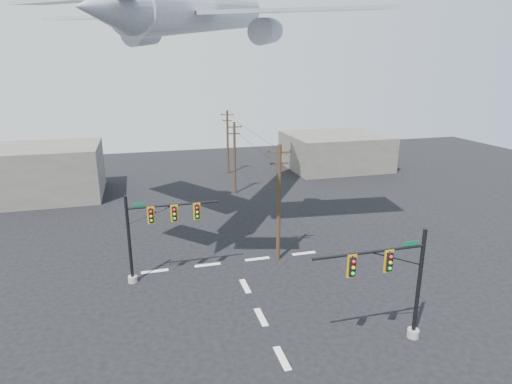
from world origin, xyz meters
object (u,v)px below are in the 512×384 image
object	(u,v)px
signal_mast_far	(153,232)
airliner	(202,10)
utility_pole_a	(279,201)
utility_pole_c	(228,141)
utility_pole_b	(235,157)
signal_mast_near	(397,284)

from	to	relation	value
signal_mast_far	airliner	bearing A→B (deg)	57.98
signal_mast_far	utility_pole_a	world-z (taller)	utility_pole_a
utility_pole_c	airliner	size ratio (longest dim) A/B	0.31
signal_mast_far	utility_pole_b	distance (m)	22.48
signal_mast_far	utility_pole_b	xyz separation A→B (m)	(10.40, 19.92, 0.83)
utility_pole_c	utility_pole_a	bearing A→B (deg)	-70.96
airliner	signal_mast_far	bearing A→B (deg)	179.75
utility_pole_b	utility_pole_c	xyz separation A→B (m)	(1.25, 9.97, 0.19)
signal_mast_far	utility_pole_a	xyz separation A→B (m)	(9.56, 0.87, 1.19)
signal_mast_far	utility_pole_b	world-z (taller)	utility_pole_b
signal_mast_far	utility_pole_c	xyz separation A→B (m)	(11.64, 29.89, 1.02)
signal_mast_near	utility_pole_c	world-z (taller)	utility_pole_c
signal_mast_near	utility_pole_b	distance (m)	30.91
utility_pole_c	utility_pole_b	bearing A→B (deg)	-73.98
utility_pole_b	airliner	world-z (taller)	airliner
signal_mast_near	utility_pole_a	size ratio (longest dim) A/B	0.72
signal_mast_near	signal_mast_far	distance (m)	16.49
utility_pole_a	airliner	size ratio (longest dim) A/B	0.32
utility_pole_c	signal_mast_near	bearing A→B (deg)	-65.84
utility_pole_a	airliner	xyz separation A→B (m)	(-4.25, 7.62, 14.29)
signal_mast_far	airliner	world-z (taller)	airliner
signal_mast_near	utility_pole_c	bearing A→B (deg)	91.01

